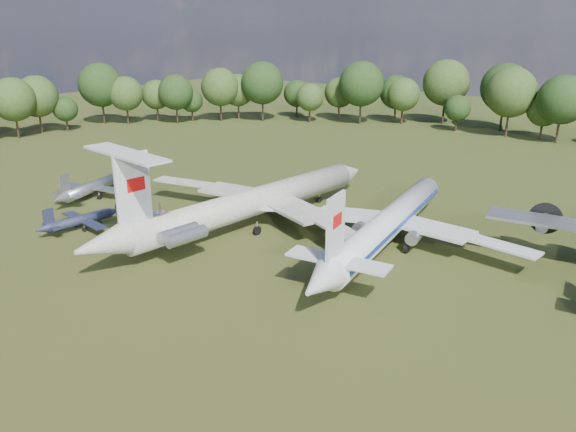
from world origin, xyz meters
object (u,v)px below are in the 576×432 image
Objects in this scene: il62_airliner at (252,207)px; person_on_il62 at (160,209)px; small_prop_west at (81,222)px; small_prop_northwest at (91,190)px; tu104_jet at (388,228)px.

person_on_il62 reaches higher than il62_airliner.
small_prop_west is 14.00m from small_prop_northwest.
il62_airliner is 3.01× the size of small_prop_northwest.
small_prop_northwest is (-27.72, -6.08, -1.28)m from il62_airliner.
small_prop_northwest is at bearing -175.88° from tu104_jet.
small_prop_west is (-34.53, -19.68, -1.35)m from tu104_jet.
person_on_il62 is (-1.32, -14.12, 3.32)m from il62_airliner.
person_on_il62 is at bearing -90.00° from il62_airliner.
il62_airliner reaches higher than small_prop_west.
small_prop_northwest is at bearing 145.85° from small_prop_west.
tu104_jet is at bearing -139.03° from person_on_il62.
il62_airliner reaches higher than small_prop_northwest.
il62_airliner is at bearing -99.22° from person_on_il62.
tu104_jet reaches higher than small_prop_west.
person_on_il62 is (15.53, 0.78, 4.91)m from small_prop_west.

